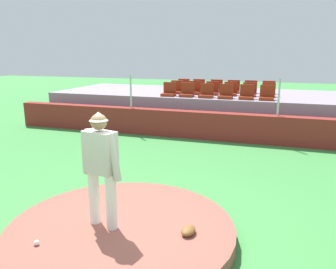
% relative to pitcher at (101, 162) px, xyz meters
% --- Properties ---
extents(ground_plane, '(60.00, 60.00, 0.00)m').
position_rel_pitcher_xyz_m(ground_plane, '(0.25, 0.09, -1.25)').
color(ground_plane, '#3D8740').
extents(pitchers_mound, '(3.48, 3.48, 0.23)m').
position_rel_pitcher_xyz_m(pitchers_mound, '(0.25, 0.09, -1.13)').
color(pitchers_mound, '#904F42').
rests_on(pitchers_mound, ground_plane).
extents(pitcher, '(0.73, 0.36, 1.76)m').
position_rel_pitcher_xyz_m(pitcher, '(0.00, 0.00, 0.00)').
color(pitcher, white).
rests_on(pitcher, pitchers_mound).
extents(baseball, '(0.07, 0.07, 0.07)m').
position_rel_pitcher_xyz_m(baseball, '(-0.60, -0.78, -0.98)').
color(baseball, white).
rests_on(baseball, pitchers_mound).
extents(fielding_glove, '(0.21, 0.31, 0.11)m').
position_rel_pitcher_xyz_m(fielding_glove, '(1.29, 0.16, -0.97)').
color(fielding_glove, brown).
rests_on(fielding_glove, pitchers_mound).
extents(brick_barrier, '(14.49, 0.40, 0.90)m').
position_rel_pitcher_xyz_m(brick_barrier, '(0.25, 6.59, -0.80)').
color(brick_barrier, maroon).
rests_on(brick_barrier, ground_plane).
extents(fence_post_left, '(0.06, 0.06, 1.16)m').
position_rel_pitcher_xyz_m(fence_post_left, '(-2.52, 6.59, 0.23)').
color(fence_post_left, silver).
rests_on(fence_post_left, brick_barrier).
extents(fence_post_right, '(0.06, 0.06, 1.16)m').
position_rel_pitcher_xyz_m(fence_post_right, '(2.38, 6.59, 0.23)').
color(fence_post_right, silver).
rests_on(fence_post_right, brick_barrier).
extents(bleacher_platform, '(13.48, 4.33, 1.22)m').
position_rel_pitcher_xyz_m(bleacher_platform, '(0.25, 9.45, -0.64)').
color(bleacher_platform, gray).
rests_on(bleacher_platform, ground_plane).
extents(stadium_chair_0, '(0.48, 0.44, 0.50)m').
position_rel_pitcher_xyz_m(stadium_chair_0, '(-1.53, 7.83, 0.13)').
color(stadium_chair_0, maroon).
rests_on(stadium_chair_0, bleacher_platform).
extents(stadium_chair_1, '(0.48, 0.44, 0.50)m').
position_rel_pitcher_xyz_m(stadium_chair_1, '(-0.83, 7.84, 0.13)').
color(stadium_chair_1, maroon).
rests_on(stadium_chair_1, bleacher_platform).
extents(stadium_chair_2, '(0.48, 0.44, 0.50)m').
position_rel_pitcher_xyz_m(stadium_chair_2, '(-0.11, 7.82, 0.13)').
color(stadium_chair_2, maroon).
rests_on(stadium_chair_2, bleacher_platform).
extents(stadium_chair_3, '(0.48, 0.44, 0.50)m').
position_rel_pitcher_xyz_m(stadium_chair_3, '(0.60, 7.79, 0.13)').
color(stadium_chair_3, maroon).
rests_on(stadium_chair_3, bleacher_platform).
extents(stadium_chair_4, '(0.48, 0.44, 0.50)m').
position_rel_pitcher_xyz_m(stadium_chair_4, '(1.31, 7.82, 0.13)').
color(stadium_chair_4, maroon).
rests_on(stadium_chair_4, bleacher_platform).
extents(stadium_chair_5, '(0.48, 0.44, 0.50)m').
position_rel_pitcher_xyz_m(stadium_chair_5, '(1.99, 7.83, 0.13)').
color(stadium_chair_5, maroon).
rests_on(stadium_chair_5, bleacher_platform).
extents(stadium_chair_6, '(0.48, 0.44, 0.50)m').
position_rel_pitcher_xyz_m(stadium_chair_6, '(-1.50, 8.69, 0.13)').
color(stadium_chair_6, maroon).
rests_on(stadium_chair_6, bleacher_platform).
extents(stadium_chair_7, '(0.48, 0.44, 0.50)m').
position_rel_pitcher_xyz_m(stadium_chair_7, '(-0.78, 8.69, 0.13)').
color(stadium_chair_7, maroon).
rests_on(stadium_chair_7, bleacher_platform).
extents(stadium_chair_8, '(0.48, 0.44, 0.50)m').
position_rel_pitcher_xyz_m(stadium_chair_8, '(-0.08, 8.69, 0.13)').
color(stadium_chair_8, maroon).
rests_on(stadium_chair_8, bleacher_platform).
extents(stadium_chair_9, '(0.48, 0.44, 0.50)m').
position_rel_pitcher_xyz_m(stadium_chair_9, '(0.62, 8.69, 0.13)').
color(stadium_chair_9, maroon).
rests_on(stadium_chair_9, bleacher_platform).
extents(stadium_chair_10, '(0.48, 0.44, 0.50)m').
position_rel_pitcher_xyz_m(stadium_chair_10, '(1.32, 8.70, 0.13)').
color(stadium_chair_10, maroon).
rests_on(stadium_chair_10, bleacher_platform).
extents(stadium_chair_11, '(0.48, 0.44, 0.50)m').
position_rel_pitcher_xyz_m(stadium_chair_11, '(2.00, 8.72, 0.13)').
color(stadium_chair_11, maroon).
rests_on(stadium_chair_11, bleacher_platform).
extents(stadium_chair_12, '(0.48, 0.44, 0.50)m').
position_rel_pitcher_xyz_m(stadium_chair_12, '(-1.48, 9.59, 0.13)').
color(stadium_chair_12, maroon).
rests_on(stadium_chair_12, bleacher_platform).
extents(stadium_chair_13, '(0.48, 0.44, 0.50)m').
position_rel_pitcher_xyz_m(stadium_chair_13, '(-0.82, 9.61, 0.13)').
color(stadium_chair_13, maroon).
rests_on(stadium_chair_13, bleacher_platform).
extents(stadium_chair_14, '(0.48, 0.44, 0.50)m').
position_rel_pitcher_xyz_m(stadium_chair_14, '(-0.09, 9.62, 0.13)').
color(stadium_chair_14, maroon).
rests_on(stadium_chair_14, bleacher_platform).
extents(stadium_chair_15, '(0.48, 0.44, 0.50)m').
position_rel_pitcher_xyz_m(stadium_chair_15, '(0.61, 9.59, 0.13)').
color(stadium_chair_15, maroon).
rests_on(stadium_chair_15, bleacher_platform).
extents(stadium_chair_16, '(0.48, 0.44, 0.50)m').
position_rel_pitcher_xyz_m(stadium_chair_16, '(1.28, 9.62, 0.13)').
color(stadium_chair_16, maroon).
rests_on(stadium_chair_16, bleacher_platform).
extents(stadium_chair_17, '(0.48, 0.44, 0.50)m').
position_rel_pitcher_xyz_m(stadium_chair_17, '(1.97, 9.64, 0.13)').
color(stadium_chair_17, maroon).
rests_on(stadium_chair_17, bleacher_platform).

